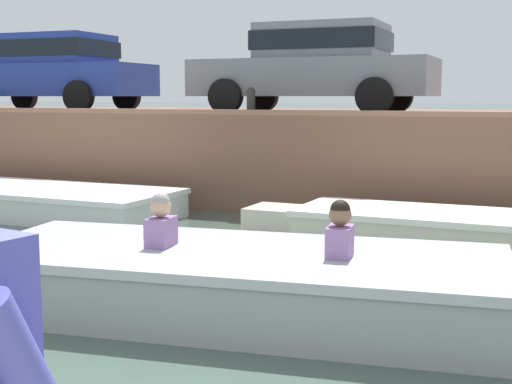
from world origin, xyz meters
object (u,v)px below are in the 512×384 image
(boat_moored_west_white, at_px, (20,200))
(mooring_bollard_mid, at_px, (251,100))
(boat_moored_central_cream, at_px, (449,229))
(motorboat_passing, at_px, (211,280))
(car_leftmost_blue, at_px, (51,69))
(car_left_inner_grey, at_px, (317,65))

(boat_moored_west_white, xyz_separation_m, mooring_bollard_mid, (3.39, 1.72, 1.63))
(boat_moored_central_cream, height_order, motorboat_passing, motorboat_passing)
(motorboat_passing, height_order, car_leftmost_blue, car_leftmost_blue)
(boat_moored_central_cream, bearing_deg, motorboat_passing, -112.97)
(boat_moored_central_cream, relative_size, car_leftmost_blue, 1.20)
(car_left_inner_grey, bearing_deg, mooring_bollard_mid, -122.04)
(car_left_inner_grey, bearing_deg, boat_moored_west_white, -144.82)
(mooring_bollard_mid, bearing_deg, boat_moored_west_white, -153.09)
(motorboat_passing, relative_size, mooring_bollard_mid, 12.90)
(boat_moored_west_white, xyz_separation_m, car_left_inner_grey, (4.13, 2.91, 2.23))
(boat_moored_central_cream, relative_size, car_left_inner_grey, 1.23)
(car_leftmost_blue, distance_m, mooring_bollard_mid, 5.16)
(boat_moored_central_cream, height_order, car_left_inner_grey, car_left_inner_grey)
(car_left_inner_grey, bearing_deg, motorboat_passing, -80.23)
(car_leftmost_blue, xyz_separation_m, mooring_bollard_mid, (4.98, -1.20, -0.61))
(car_left_inner_grey, bearing_deg, car_leftmost_blue, 179.98)
(car_leftmost_blue, height_order, mooring_bollard_mid, car_leftmost_blue)
(boat_moored_west_white, relative_size, boat_moored_central_cream, 1.13)
(car_leftmost_blue, bearing_deg, boat_moored_west_white, -61.35)
(boat_moored_west_white, relative_size, car_left_inner_grey, 1.40)
(car_leftmost_blue, bearing_deg, boat_moored_central_cream, -18.61)
(car_leftmost_blue, relative_size, mooring_bollard_mid, 9.70)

